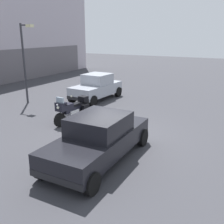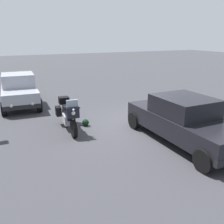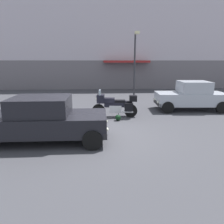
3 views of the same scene
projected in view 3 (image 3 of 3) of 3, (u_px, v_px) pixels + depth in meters
ground_plane at (103, 135)px, 8.04m from camera, size 80.00×80.00×0.00m
building_facade_rear at (100, 43)px, 21.32m from camera, size 36.86×3.40×9.20m
motorcycle at (116, 105)px, 10.52m from camera, size 2.26×0.82×1.36m
helmet at (118, 118)px, 9.96m from camera, size 0.28×0.28×0.28m
car_hatchback_near at (191, 96)px, 11.98m from camera, size 3.95×1.99×1.64m
car_sedan_far at (41, 119)px, 7.26m from camera, size 4.58×1.91×1.56m
streetlamp_curbside at (135, 60)px, 14.41m from camera, size 0.28×0.94×4.65m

